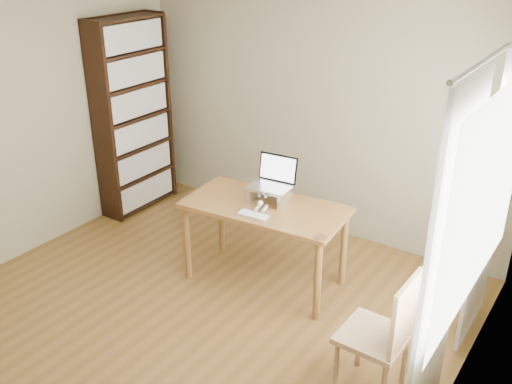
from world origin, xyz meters
name	(u,v)px	position (x,y,z in m)	size (l,w,h in m)	color
room	(161,181)	(0.03, 0.01, 1.30)	(4.04, 4.54, 2.64)	brown
bookshelf	(133,116)	(-1.83, 1.55, 1.05)	(0.30, 0.90, 2.10)	black
curtains	(471,227)	(1.92, 0.80, 1.17)	(0.03, 1.90, 2.25)	white
desk	(265,216)	(0.20, 1.05, 0.65)	(1.43, 0.81, 0.75)	brown
laptop_stand	(270,193)	(0.20, 1.13, 0.83)	(0.32, 0.25, 0.13)	silver
laptop	(274,179)	(0.20, 1.19, 0.94)	(0.37, 0.32, 0.25)	silver
keyboard	(254,215)	(0.24, 0.83, 0.76)	(0.28, 0.13, 0.02)	silver
coaster	(321,237)	(0.86, 0.82, 0.75)	(0.10, 0.10, 0.01)	brown
cat	(271,193)	(0.19, 1.16, 0.81)	(0.24, 0.48, 0.15)	#3F3931
chair	(385,333)	(1.61, 0.33, 0.51)	(0.43, 0.43, 0.95)	tan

